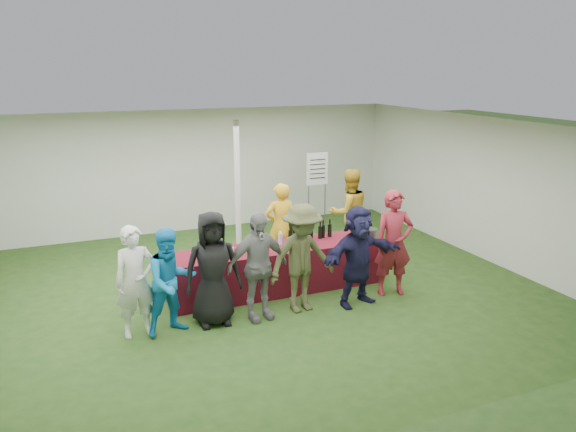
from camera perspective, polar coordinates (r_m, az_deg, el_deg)
name	(u,v)px	position (r m, az deg, el deg)	size (l,w,h in m)	color
ground	(233,295)	(9.27, -5.62, -7.98)	(60.00, 60.00, 0.00)	#284719
tent	(238,196)	(10.08, -5.13, 2.02)	(10.00, 10.00, 10.00)	white
serving_table	(277,268)	(9.30, -1.14, -5.34)	(3.60, 0.80, 0.75)	maroon
wine_bottles	(311,232)	(9.53, 2.34, -1.68)	(0.83, 0.14, 0.32)	black
wine_glasses	(253,248)	(8.76, -3.56, -3.30)	(2.84, 0.16, 0.16)	silver
water_bottle	(280,239)	(9.25, -0.79, -2.32)	(0.07, 0.07, 0.23)	silver
bar_towel	(360,234)	(9.87, 7.28, -1.85)	(0.25, 0.18, 0.03)	white
dump_bucket	(370,234)	(9.65, 8.31, -1.82)	(0.26, 0.26, 0.18)	slate
wine_list_sign	(317,175)	(12.21, 2.98, 4.19)	(0.50, 0.03, 1.80)	slate
staff_pourer	(280,226)	(10.16, -0.77, -1.05)	(0.58, 0.38, 1.59)	gold
staff_back	(349,212)	(10.95, 6.20, 0.36)	(0.83, 0.65, 1.71)	gold
customer_0	(136,282)	(7.93, -15.22, -6.45)	(0.57, 0.37, 1.56)	silver
customer_1	(171,282)	(7.89, -11.79, -6.54)	(0.73, 0.57, 1.51)	#1381C4
customer_2	(213,269)	(8.04, -7.66, -5.33)	(0.81, 0.53, 1.67)	black
customer_3	(258,266)	(8.14, -3.11, -5.13)	(0.95, 0.40, 1.62)	gray
customer_4	(302,258)	(8.39, 1.41, -4.31)	(1.08, 0.62, 1.66)	#454928
customer_5	(358,256)	(8.69, 7.11, -4.04)	(1.46, 0.47, 1.58)	#19183A
customer_6	(394,243)	(9.15, 10.68, -2.72)	(0.63, 0.41, 1.72)	maroon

